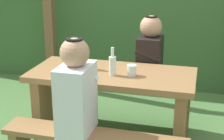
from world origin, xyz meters
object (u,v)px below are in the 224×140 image
at_px(picnic_table, 112,99).
at_px(cell_phone, 83,73).
at_px(person_black_coat, 150,55).
at_px(drinking_glass, 132,70).
at_px(bottle_left, 84,58).
at_px(bench_far, 125,97).
at_px(bottle_right, 112,65).
at_px(person_white_shirt, 76,90).

distance_m(picnic_table, cell_phone, 0.35).
xyz_separation_m(person_black_coat, drinking_glass, (-0.06, -0.57, 0.03)).
relative_size(picnic_table, person_black_coat, 1.95).
xyz_separation_m(person_black_coat, bottle_left, (-0.50, -0.49, 0.08)).
bearing_deg(cell_phone, picnic_table, 37.79).
bearing_deg(person_black_coat, bench_far, 179.21).
xyz_separation_m(bench_far, bottle_right, (0.03, -0.61, 0.53)).
relative_size(picnic_table, bottle_right, 5.92).
distance_m(bench_far, person_white_shirt, 1.16).
xyz_separation_m(bench_far, bottle_left, (-0.26, -0.49, 0.54)).
distance_m(person_white_shirt, bottle_left, 0.59).
bearing_deg(bench_far, bottle_left, -118.08).
relative_size(person_white_shirt, cell_phone, 5.14).
xyz_separation_m(bench_far, drinking_glass, (0.18, -0.58, 0.49)).
height_order(bench_far, bottle_left, bottle_left).
distance_m(person_white_shirt, person_black_coat, 1.11).
xyz_separation_m(bottle_left, bottle_right, (0.29, -0.12, -0.01)).
bearing_deg(person_white_shirt, cell_phone, 102.95).
relative_size(person_white_shirt, drinking_glass, 7.92).
distance_m(person_black_coat, cell_phone, 0.77).
bearing_deg(bottle_right, person_white_shirt, -108.73).
height_order(drinking_glass, bottle_right, bottle_right).
relative_size(bench_far, person_black_coat, 1.95).
bearing_deg(drinking_glass, bottle_right, -169.30).
height_order(person_black_coat, bottle_left, person_black_coat).
bearing_deg(bottle_right, bench_far, 92.37).
height_order(bench_far, drinking_glass, drinking_glass).
relative_size(bottle_right, cell_phone, 1.69).
bearing_deg(bottle_right, drinking_glass, 10.70).
height_order(picnic_table, bench_far, picnic_table).
bearing_deg(bottle_left, person_black_coat, 44.10).
height_order(picnic_table, person_black_coat, person_black_coat).
relative_size(drinking_glass, bottle_left, 0.39).
relative_size(bench_far, cell_phone, 10.00).
height_order(bench_far, bottle_right, bottle_right).
bearing_deg(picnic_table, drinking_glass, -14.96).
relative_size(person_black_coat, bottle_left, 3.07).
xyz_separation_m(person_white_shirt, bottle_right, (0.15, 0.45, 0.07)).
bearing_deg(drinking_glass, bench_far, 107.40).
distance_m(picnic_table, bottle_left, 0.43).
relative_size(person_white_shirt, person_black_coat, 1.00).
xyz_separation_m(picnic_table, drinking_glass, (0.18, -0.05, 0.29)).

